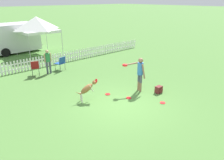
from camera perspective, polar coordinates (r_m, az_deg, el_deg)
The scene contains 13 objects.
ground_plane at distance 9.52m, azimuth 2.41°, elevation -6.63°, with size 240.00×240.00×0.00m, color #4C7A38.
handler_person at distance 10.63m, azimuth 7.15°, elevation 2.46°, with size 0.90×0.89×1.70m.
leaping_dog at distance 9.75m, azimuth -6.42°, elevation -2.18°, with size 1.06×0.51×0.98m.
frisbee_near_handler at distance 10.18m, azimuth 4.38°, elevation -4.69°, with size 0.24×0.24×0.02m.
frisbee_near_dog at distance 9.96m, azimuth 13.08°, elevation -5.82°, with size 0.24×0.24×0.02m.
frisbee_midfield at distance 10.53m, azimuth -1.13°, elevation -3.73°, with size 0.24×0.24×0.02m.
backpack_on_grass at distance 10.89m, azimuth 12.12°, elevation -2.46°, with size 0.34×0.28×0.34m.
picket_fence at distance 15.30m, azimuth -17.77°, elevation 4.60°, with size 18.47×0.04×0.75m.
folding_chair_blue_left at distance 13.65m, azimuth -19.46°, elevation 3.26°, with size 0.59×0.60×0.91m.
folding_chair_center at distance 14.26m, azimuth -13.22°, elevation 4.54°, with size 0.64×0.65×0.88m.
canopy_tent_main at distance 18.38m, azimuth -19.11°, elevation 13.55°, with size 2.73×2.73×3.02m.
spectator_standing at distance 13.73m, azimuth -16.41°, elevation 5.14°, with size 0.40×0.27×1.48m.
equipment_trailer at distance 20.29m, azimuth -25.95°, elevation 9.83°, with size 5.80×2.63×2.36m.
Camera 1 is at (-5.97, -5.99, 4.37)m, focal length 35.00 mm.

